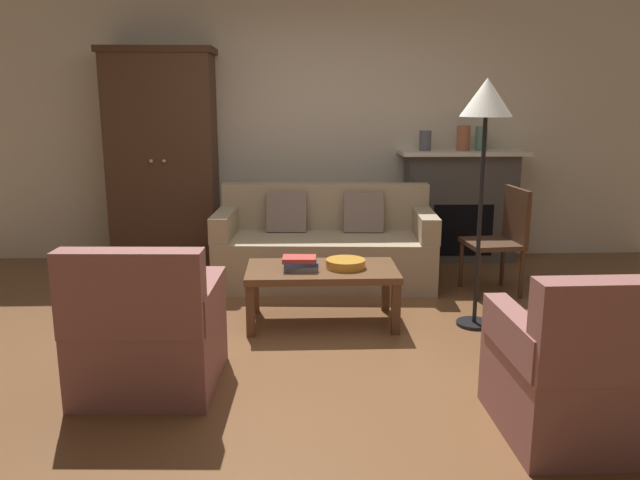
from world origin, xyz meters
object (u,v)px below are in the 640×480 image
Objects in this scene: armchair_near_left at (148,336)px; floor_lamp at (486,113)px; mantel_vase_jade at (481,138)px; armchair_near_right at (584,376)px; fruit_bowl at (346,264)px; armoire at (164,159)px; book_stack at (300,263)px; mantel_vase_terracotta at (463,138)px; couch at (325,248)px; mantel_vase_slate at (425,141)px; coffee_table at (322,275)px; fireplace at (459,205)px; side_chair_wooden at (503,234)px.

floor_lamp reaches higher than armchair_near_left.
mantel_vase_jade is 0.27× the size of armchair_near_right.
fruit_bowl is at bearing 41.05° from armchair_near_left.
armoire reaches higher than book_stack.
armchair_near_left is (-1.21, -1.05, -0.14)m from fruit_bowl.
book_stack is at bearing 49.17° from armchair_near_left.
mantel_vase_terracotta is 3.93m from armchair_near_left.
book_stack is at bearing -101.72° from couch.
couch is 7.53× the size of book_stack.
mantel_vase_slate is 0.11× the size of floor_lamp.
armchair_near_right is (1.21, -1.67, -0.05)m from coffee_table.
fireplace is at bearing 85.54° from armchair_near_right.
couch is at bearing -151.23° from fireplace.
floor_lamp is (0.02, -1.92, 0.32)m from mantel_vase_slate.
mantel_vase_slate reaches higher than coffee_table.
armoire is 2.31m from book_stack.
side_chair_wooden reaches higher than couch.
floor_lamp reaches higher than fruit_bowl.
mantel_vase_slate is (1.03, 0.76, 0.90)m from couch.
side_chair_wooden is (1.72, 0.74, 0.04)m from book_stack.
couch is 8.01× the size of mantel_vase_terracotta.
armchair_near_left reaches higher than couch.
fruit_bowl is 1.61m from armchair_near_left.
side_chair_wooden is (1.39, 0.70, 0.06)m from fruit_bowl.
armoire reaches higher than fruit_bowl.
couch is 1.99m from mantel_vase_jade.
book_stack is 0.30× the size of armchair_near_left.
fruit_bowl is 1.44m from floor_lamp.
couch is 2.97m from armchair_near_right.
book_stack is 0.30× the size of armchair_near_right.
mantel_vase_jade is 0.13× the size of floor_lamp.
side_chair_wooden is at bearing 24.02° from coffee_table.
fruit_bowl is 0.33m from book_stack.
floor_lamp is at bearing -89.48° from mantel_vase_slate.
armoire is 3.14m from mantel_vase_jade.
coffee_table is 0.19m from book_stack.
floor_lamp is (-0.09, 1.57, 1.22)m from armchair_near_right.
mantel_vase_terracotta is at bearing 180.00° from mantel_vase_jade.
book_stack is at bearing -131.05° from fireplace.
fruit_bowl is 0.33× the size of armchair_near_right.
fruit_bowl is 0.16× the size of floor_lamp.
mantel_vase_terracotta is (1.31, 1.83, 0.79)m from fruit_bowl.
armchair_near_right is (2.24, -0.62, 0.00)m from armchair_near_left.
coffee_table is at bearing -129.11° from mantel_vase_terracotta.
armchair_near_right reaches higher than coffee_table.
armchair_near_left reaches higher than book_stack.
mantel_vase_terracotta is 0.14× the size of floor_lamp.
fireplace reaches higher than armchair_near_right.
armchair_near_right is 0.50× the size of floor_lamp.
armoire is 7.27× the size of fruit_bowl.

